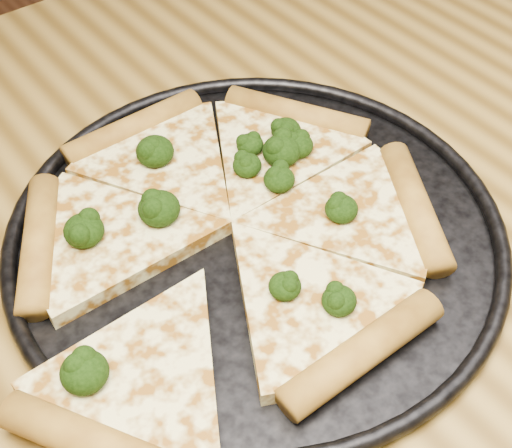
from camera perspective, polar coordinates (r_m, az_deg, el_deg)
dining_table at (r=0.64m, az=-6.93°, el=-10.11°), size 1.20×0.90×0.75m
pizza_pan at (r=0.58m, az=0.00°, el=-0.54°), size 0.41×0.41×0.02m
pizza at (r=0.57m, az=-2.33°, el=-0.60°), size 0.40×0.34×0.03m
broccoli_florets at (r=0.58m, az=-2.97°, el=1.82°), size 0.29×0.25×0.03m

